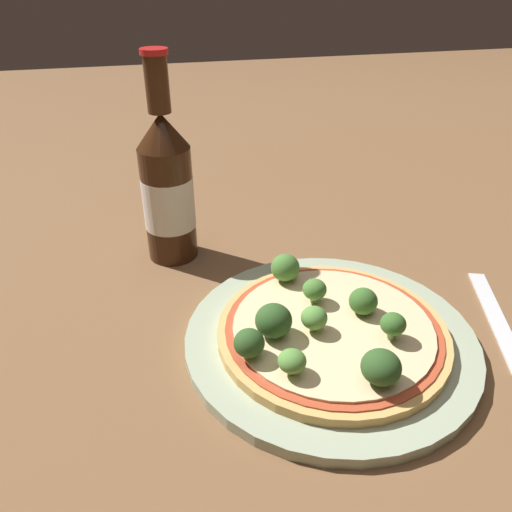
% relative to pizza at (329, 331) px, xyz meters
% --- Properties ---
extents(ground_plane, '(3.00, 3.00, 0.00)m').
position_rel_pizza_xyz_m(ground_plane, '(0.00, 0.01, -0.02)').
color(ground_plane, brown).
extents(plate, '(0.28, 0.28, 0.01)m').
position_rel_pizza_xyz_m(plate, '(0.00, 0.00, -0.01)').
color(plate, '#A3B293').
rests_on(plate, ground_plane).
extents(pizza, '(0.22, 0.22, 0.01)m').
position_rel_pizza_xyz_m(pizza, '(0.00, 0.00, 0.00)').
color(pizza, tan).
rests_on(pizza, plate).
extents(broccoli_floret_0, '(0.02, 0.02, 0.03)m').
position_rel_pizza_xyz_m(broccoli_floret_0, '(0.05, -0.03, 0.02)').
color(broccoli_floret_0, '#7A9E5B').
rests_on(broccoli_floret_0, pizza).
extents(broccoli_floret_1, '(0.03, 0.03, 0.03)m').
position_rel_pizza_xyz_m(broccoli_floret_1, '(0.01, -0.08, 0.02)').
color(broccoli_floret_1, '#7A9E5B').
rests_on(broccoli_floret_1, pizza).
extents(broccoli_floret_2, '(0.03, 0.03, 0.03)m').
position_rel_pizza_xyz_m(broccoli_floret_2, '(-0.08, -0.02, 0.02)').
color(broccoli_floret_2, '#7A9E5B').
rests_on(broccoli_floret_2, pizza).
extents(broccoli_floret_3, '(0.03, 0.03, 0.03)m').
position_rel_pizza_xyz_m(broccoli_floret_3, '(-0.02, -0.00, 0.02)').
color(broccoli_floret_3, '#7A9E5B').
rests_on(broccoli_floret_3, pizza).
extents(broccoli_floret_4, '(0.03, 0.03, 0.03)m').
position_rel_pizza_xyz_m(broccoli_floret_4, '(-0.02, 0.08, 0.02)').
color(broccoli_floret_4, '#7A9E5B').
rests_on(broccoli_floret_4, pizza).
extents(broccoli_floret_5, '(0.03, 0.03, 0.03)m').
position_rel_pizza_xyz_m(broccoli_floret_5, '(-0.06, -0.00, 0.02)').
color(broccoli_floret_5, '#7A9E5B').
rests_on(broccoli_floret_5, pizza).
extents(broccoli_floret_6, '(0.02, 0.02, 0.02)m').
position_rel_pizza_xyz_m(broccoli_floret_6, '(-0.05, -0.05, 0.02)').
color(broccoli_floret_6, '#7A9E5B').
rests_on(broccoli_floret_6, pizza).
extents(broccoli_floret_7, '(0.02, 0.02, 0.03)m').
position_rel_pizza_xyz_m(broccoli_floret_7, '(-0.00, 0.04, 0.02)').
color(broccoli_floret_7, '#7A9E5B').
rests_on(broccoli_floret_7, pizza).
extents(broccoli_floret_8, '(0.03, 0.03, 0.03)m').
position_rel_pizza_xyz_m(broccoli_floret_8, '(0.04, 0.01, 0.02)').
color(broccoli_floret_8, '#7A9E5B').
rests_on(broccoli_floret_8, pizza).
extents(beer_bottle, '(0.06, 0.06, 0.25)m').
position_rel_pizza_xyz_m(beer_bottle, '(-0.13, 0.21, 0.07)').
color(beer_bottle, '#381E0F').
rests_on(beer_bottle, ground_plane).
extents(fork, '(0.08, 0.16, 0.00)m').
position_rel_pizza_xyz_m(fork, '(0.19, -0.00, -0.02)').
color(fork, silver).
rests_on(fork, ground_plane).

